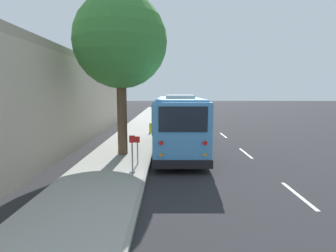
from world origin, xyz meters
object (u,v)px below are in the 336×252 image
(parked_sedan_tan, at_px, (169,110))
(sign_post_near, at_px, (132,155))
(street_tree, at_px, (121,36))
(sign_post_far, at_px, (137,150))
(shuttle_bus, at_px, (178,121))
(parked_sedan_navy, at_px, (169,113))
(fire_hydrant, at_px, (150,128))
(parked_sedan_silver, at_px, (171,119))

(parked_sedan_tan, bearing_deg, sign_post_near, 175.98)
(street_tree, bearing_deg, parked_sedan_tan, -5.39)
(street_tree, height_order, sign_post_far, street_tree)
(shuttle_bus, height_order, sign_post_near, shuttle_bus)
(parked_sedan_navy, bearing_deg, street_tree, 175.49)
(fire_hydrant, bearing_deg, sign_post_far, -179.84)
(parked_sedan_silver, relative_size, parked_sedan_tan, 1.04)
(parked_sedan_tan, bearing_deg, street_tree, 173.38)
(shuttle_bus, xyz_separation_m, parked_sedan_silver, (11.99, 0.31, -1.13))
(parked_sedan_silver, xyz_separation_m, parked_sedan_navy, (7.31, 0.24, -0.02))
(shuttle_bus, height_order, parked_sedan_tan, shuttle_bus)
(sign_post_near, height_order, sign_post_far, sign_post_near)
(parked_sedan_navy, xyz_separation_m, sign_post_far, (-22.52, 1.43, 0.21))
(sign_post_far, distance_m, fire_hydrant, 9.01)
(parked_sedan_navy, xyz_separation_m, sign_post_near, (-24.22, 1.43, 0.38))
(parked_sedan_navy, relative_size, sign_post_far, 3.63)
(parked_sedan_silver, bearing_deg, sign_post_far, 170.47)
(sign_post_far, bearing_deg, street_tree, 25.43)
(parked_sedan_tan, height_order, sign_post_far, sign_post_far)
(parked_sedan_tan, height_order, sign_post_near, sign_post_near)
(street_tree, relative_size, sign_post_near, 5.50)
(parked_sedan_tan, xyz_separation_m, street_tree, (-26.45, 2.50, 5.67))
(parked_sedan_navy, xyz_separation_m, parked_sedan_tan, (6.08, -0.05, -0.02))
(shuttle_bus, bearing_deg, sign_post_near, 157.86)
(sign_post_far, bearing_deg, parked_sedan_navy, -3.63)
(parked_sedan_navy, distance_m, fire_hydrant, 13.59)
(shuttle_bus, distance_m, parked_sedan_tan, 25.41)
(parked_sedan_navy, height_order, sign_post_far, sign_post_far)
(sign_post_far, bearing_deg, parked_sedan_tan, -2.96)
(shuttle_bus, distance_m, parked_sedan_navy, 19.34)
(sign_post_near, bearing_deg, sign_post_far, 0.00)
(fire_hydrant, bearing_deg, sign_post_near, -179.87)
(shuttle_bus, distance_m, street_tree, 5.52)
(parked_sedan_tan, height_order, street_tree, street_tree)
(sign_post_near, bearing_deg, parked_sedan_navy, -3.37)
(street_tree, bearing_deg, parked_sedan_silver, -11.64)
(parked_sedan_tan, distance_m, fire_hydrant, 19.65)
(sign_post_near, height_order, fire_hydrant, sign_post_near)
(fire_hydrant, bearing_deg, shuttle_bus, -160.88)
(parked_sedan_navy, height_order, fire_hydrant, parked_sedan_navy)
(parked_sedan_tan, relative_size, fire_hydrant, 5.41)
(sign_post_near, bearing_deg, shuttle_bus, -21.95)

